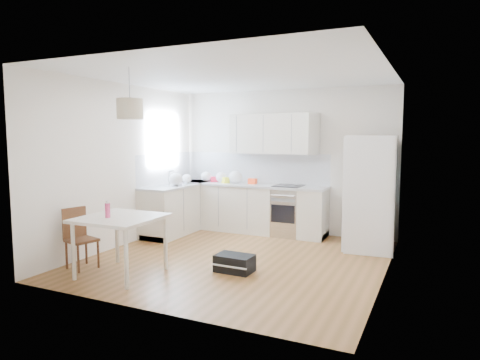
% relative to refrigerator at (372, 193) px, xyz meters
% --- Properties ---
extents(floor, '(4.20, 4.20, 0.00)m').
position_rel_refrigerator_xyz_m(floor, '(-1.72, -1.46, -0.92)').
color(floor, brown).
rests_on(floor, ground).
extents(ceiling, '(4.20, 4.20, 0.00)m').
position_rel_refrigerator_xyz_m(ceiling, '(-1.72, -1.46, 1.78)').
color(ceiling, white).
rests_on(ceiling, wall_back).
extents(wall_back, '(4.20, 0.00, 4.20)m').
position_rel_refrigerator_xyz_m(wall_back, '(-1.72, 0.64, 0.43)').
color(wall_back, white).
rests_on(wall_back, floor).
extents(wall_left, '(0.00, 4.20, 4.20)m').
position_rel_refrigerator_xyz_m(wall_left, '(-3.82, -1.46, 0.43)').
color(wall_left, white).
rests_on(wall_left, floor).
extents(wall_right, '(0.00, 4.20, 4.20)m').
position_rel_refrigerator_xyz_m(wall_right, '(0.38, -1.46, 0.43)').
color(wall_right, white).
rests_on(wall_right, floor).
extents(window_glassblock, '(0.02, 1.00, 1.00)m').
position_rel_refrigerator_xyz_m(window_glassblock, '(-3.81, -0.31, 0.83)').
color(window_glassblock, '#BFE0F9').
rests_on(window_glassblock, wall_left).
extents(cabinets_back, '(3.00, 0.60, 0.88)m').
position_rel_refrigerator_xyz_m(cabinets_back, '(-2.32, 0.34, -0.48)').
color(cabinets_back, silver).
rests_on(cabinets_back, floor).
extents(cabinets_left, '(0.60, 1.80, 0.88)m').
position_rel_refrigerator_xyz_m(cabinets_left, '(-3.52, -0.26, -0.48)').
color(cabinets_left, silver).
rests_on(cabinets_left, floor).
extents(counter_back, '(3.02, 0.64, 0.04)m').
position_rel_refrigerator_xyz_m(counter_back, '(-2.32, 0.34, -0.02)').
color(counter_back, '#AFB1B4').
rests_on(counter_back, cabinets_back).
extents(counter_left, '(0.64, 1.82, 0.04)m').
position_rel_refrigerator_xyz_m(counter_left, '(-3.52, -0.26, -0.02)').
color(counter_left, '#AFB1B4').
rests_on(counter_left, cabinets_left).
extents(backsplash_back, '(3.00, 0.01, 0.58)m').
position_rel_refrigerator_xyz_m(backsplash_back, '(-2.32, 0.63, 0.29)').
color(backsplash_back, silver).
rests_on(backsplash_back, wall_back).
extents(backsplash_left, '(0.01, 1.80, 0.58)m').
position_rel_refrigerator_xyz_m(backsplash_left, '(-3.82, -0.26, 0.29)').
color(backsplash_left, silver).
rests_on(backsplash_left, wall_left).
extents(upper_cabinets, '(1.70, 0.32, 0.75)m').
position_rel_refrigerator_xyz_m(upper_cabinets, '(-1.87, 0.48, 0.95)').
color(upper_cabinets, silver).
rests_on(upper_cabinets, wall_back).
extents(range_oven, '(0.50, 0.61, 0.88)m').
position_rel_refrigerator_xyz_m(range_oven, '(-1.52, 0.34, -0.48)').
color(range_oven, silver).
rests_on(range_oven, floor).
extents(sink, '(0.50, 0.80, 0.16)m').
position_rel_refrigerator_xyz_m(sink, '(-3.52, -0.31, -0.01)').
color(sink, silver).
rests_on(sink, counter_left).
extents(refrigerator, '(0.94, 0.98, 1.84)m').
position_rel_refrigerator_xyz_m(refrigerator, '(0.00, 0.00, 0.00)').
color(refrigerator, white).
rests_on(refrigerator, floor).
extents(dining_table, '(1.01, 1.01, 0.78)m').
position_rel_refrigerator_xyz_m(dining_table, '(-2.81, -2.75, -0.23)').
color(dining_table, beige).
rests_on(dining_table, floor).
extents(dining_chair, '(0.43, 0.43, 0.84)m').
position_rel_refrigerator_xyz_m(dining_chair, '(-3.48, -2.77, -0.50)').
color(dining_chair, '#4C2916').
rests_on(dining_chair, floor).
extents(drink_bottle, '(0.07, 0.07, 0.23)m').
position_rel_refrigerator_xyz_m(drink_bottle, '(-2.91, -2.87, -0.02)').
color(drink_bottle, '#DA3C74').
rests_on(drink_bottle, dining_table).
extents(gym_bag, '(0.51, 0.34, 0.23)m').
position_rel_refrigerator_xyz_m(gym_bag, '(-1.50, -2.00, -0.81)').
color(gym_bag, black).
rests_on(gym_bag, floor).
extents(pendant_lamp, '(0.42, 0.42, 0.26)m').
position_rel_refrigerator_xyz_m(pendant_lamp, '(-2.61, -2.74, 1.26)').
color(pendant_lamp, beige).
rests_on(pendant_lamp, ceiling).
extents(grocery_bag_a, '(0.22, 0.19, 0.20)m').
position_rel_refrigerator_xyz_m(grocery_bag_a, '(-3.26, 0.35, 0.10)').
color(grocery_bag_a, white).
rests_on(grocery_bag_a, counter_back).
extents(grocery_bag_b, '(0.23, 0.19, 0.20)m').
position_rel_refrigerator_xyz_m(grocery_bag_b, '(-2.92, 0.35, 0.10)').
color(grocery_bag_b, white).
rests_on(grocery_bag_b, counter_back).
extents(grocery_bag_c, '(0.27, 0.23, 0.24)m').
position_rel_refrigerator_xyz_m(grocery_bag_c, '(-2.59, 0.33, 0.12)').
color(grocery_bag_c, white).
rests_on(grocery_bag_c, counter_back).
extents(grocery_bag_d, '(0.19, 0.16, 0.17)m').
position_rel_refrigerator_xyz_m(grocery_bag_d, '(-3.46, -0.06, 0.09)').
color(grocery_bag_d, white).
rests_on(grocery_bag_d, counter_back).
extents(grocery_bag_e, '(0.26, 0.22, 0.23)m').
position_rel_refrigerator_xyz_m(grocery_bag_e, '(-3.45, -0.46, 0.11)').
color(grocery_bag_e, white).
rests_on(grocery_bag_e, counter_left).
extents(snack_orange, '(0.17, 0.11, 0.11)m').
position_rel_refrigerator_xyz_m(snack_orange, '(-2.25, 0.34, 0.05)').
color(snack_orange, red).
rests_on(snack_orange, counter_back).
extents(snack_yellow, '(0.19, 0.18, 0.11)m').
position_rel_refrigerator_xyz_m(snack_yellow, '(-2.80, 0.30, 0.05)').
color(snack_yellow, yellow).
rests_on(snack_yellow, counter_back).
extents(snack_red, '(0.18, 0.17, 0.11)m').
position_rel_refrigerator_xyz_m(snack_red, '(-3.07, 0.36, 0.05)').
color(snack_red, red).
rests_on(snack_red, counter_back).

